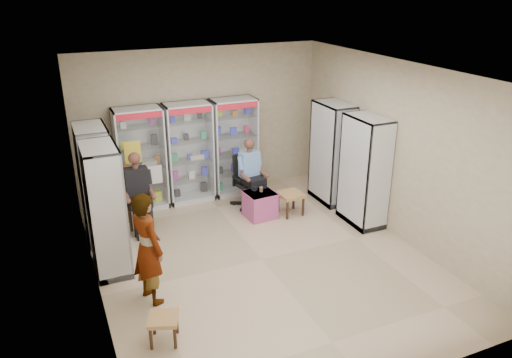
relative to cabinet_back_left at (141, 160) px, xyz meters
name	(u,v)px	position (x,y,z in m)	size (l,w,h in m)	color
floor	(262,259)	(1.30, -2.73, -1.00)	(6.00, 6.00, 0.00)	tan
room_shell	(262,143)	(1.30, -2.73, 0.97)	(5.02, 6.02, 3.01)	tan
cabinet_back_left	(141,160)	(0.00, 0.00, 0.00)	(0.90, 0.50, 2.00)	silver
cabinet_back_mid	(189,153)	(0.95, 0.00, 0.00)	(0.90, 0.50, 2.00)	#ADAEB4
cabinet_back_right	(234,147)	(1.90, 0.00, 0.00)	(0.90, 0.50, 2.00)	#AAAEB1
cabinet_right_far	(332,153)	(3.53, -1.13, 0.00)	(0.50, 0.90, 2.00)	#A6A9AD
cabinet_right_near	(364,171)	(3.53, -2.23, 0.00)	(0.50, 0.90, 2.00)	#AEAFB5
cabinet_left_far	(97,184)	(-0.93, -0.93, 0.00)	(0.50, 0.90, 2.00)	#9EA1A5
cabinet_left_near	(106,210)	(-0.93, -2.03, 0.00)	(0.50, 0.90, 2.00)	#A0A3A7
wooden_chair	(138,202)	(-0.25, -0.73, -0.53)	(0.42, 0.42, 0.94)	black
seated_customer	(137,192)	(-0.25, -0.78, -0.33)	(0.44, 0.60, 1.34)	black
office_chair	(248,181)	(1.90, -0.72, -0.48)	(0.57, 0.57, 1.04)	black
seated_shopkeeper	(249,175)	(1.90, -0.77, -0.34)	(0.43, 0.60, 1.32)	#6F9EDC
pink_trunk	(260,205)	(1.91, -1.30, -0.75)	(0.52, 0.50, 0.50)	#A64287
tea_glass	(261,189)	(1.94, -1.27, -0.45)	(0.07, 0.07, 0.09)	#592607
woven_stool_a	(291,203)	(2.50, -1.41, -0.78)	(0.43, 0.43, 0.43)	#9E6E42
woven_stool_b	(164,329)	(-0.60, -4.02, -0.82)	(0.36, 0.36, 0.36)	#AB8B48
standing_man	(148,248)	(-0.55, -3.08, -0.19)	(0.59, 0.39, 1.63)	gray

